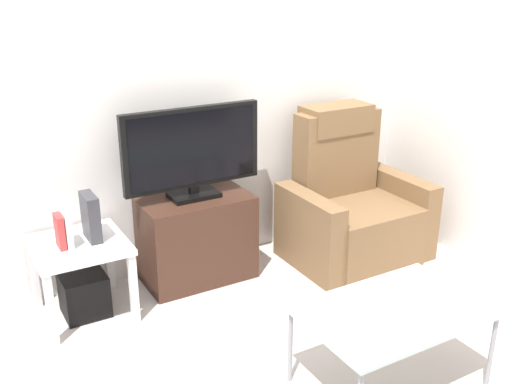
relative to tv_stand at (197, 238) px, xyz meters
name	(u,v)px	position (x,y,z in m)	size (l,w,h in m)	color
ground_plane	(261,341)	(-0.01, -0.86, -0.30)	(6.40, 6.40, 0.00)	#BCB2AD
wall_back	(174,83)	(-0.01, 0.27, 1.00)	(6.40, 0.06, 2.60)	silver
tv_stand	(197,238)	(0.00, 0.00, 0.00)	(0.73, 0.41, 0.59)	#3D2319
television	(192,151)	(0.00, 0.02, 0.61)	(0.93, 0.20, 0.60)	black
recliner_armchair	(351,206)	(1.14, -0.21, 0.08)	(0.98, 0.78, 1.08)	brown
side_table	(80,254)	(-0.79, -0.07, 0.11)	(0.54, 0.54, 0.48)	white
subwoofer_box	(84,294)	(-0.79, -0.07, -0.16)	(0.26, 0.26, 0.26)	black
book_leftmost	(60,232)	(-0.89, -0.09, 0.29)	(0.04, 0.12, 0.20)	red
book_middle	(67,229)	(-0.85, -0.09, 0.29)	(0.03, 0.14, 0.21)	white
game_console	(91,217)	(-0.70, -0.06, 0.33)	(0.07, 0.20, 0.28)	#333338
coffee_table	(393,314)	(0.37, -1.50, 0.12)	(0.90, 0.60, 0.44)	#B2C6C1
cell_phone	(395,318)	(0.31, -1.57, 0.15)	(0.07, 0.15, 0.01)	#B7B7BC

